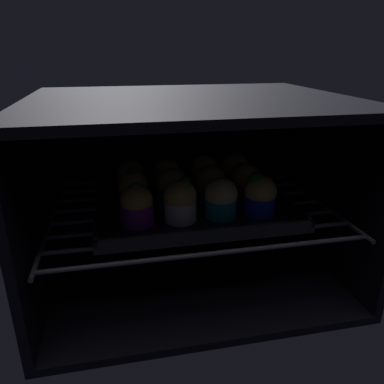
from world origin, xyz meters
TOP-DOWN VIEW (x-y plane):
  - oven_cavity at (0.00, 26.25)cm, footprint 59.00×47.00cm
  - oven_rack at (0.00, 22.00)cm, footprint 54.80×42.00cm
  - baking_tray at (0.00, 20.25)cm, footprint 37.18×29.58cm
  - muffin_row0_col0 at (-11.22, 12.86)cm, footprint 5.65×5.65cm
  - muffin_row0_col1 at (-3.62, 12.80)cm, footprint 5.75×5.75cm
  - muffin_row0_col2 at (3.76, 12.96)cm, footprint 5.94×5.94cm
  - muffin_row0_col3 at (11.07, 12.71)cm, footprint 5.94×5.94cm
  - muffin_row1_col0 at (-11.31, 20.63)cm, footprint 5.65×5.65cm
  - muffin_row1_col1 at (-4.01, 20.03)cm, footprint 5.97×5.97cm
  - muffin_row1_col2 at (3.82, 20.43)cm, footprint 5.87×5.87cm
  - muffin_row1_col3 at (11.05, 20.21)cm, footprint 5.65×5.65cm
  - muffin_row2_col0 at (-11.36, 27.78)cm, footprint 5.65×5.65cm
  - muffin_row2_col1 at (-3.93, 27.64)cm, footprint 5.65×5.65cm
  - muffin_row2_col2 at (4.19, 27.86)cm, footprint 5.80×5.80cm
  - muffin_row2_col3 at (11.14, 27.62)cm, footprint 5.90×5.90cm

SIDE VIEW (x-z plane):
  - oven_rack at x=0.00cm, z-range 13.20..14.00cm
  - baking_tray at x=0.00cm, z-range 13.58..15.78cm
  - oven_cavity at x=0.00cm, z-range -1.50..35.50cm
  - muffin_row2_col0 at x=-11.36cm, z-range 14.97..22.16cm
  - muffin_row0_col0 at x=-11.22cm, z-range 14.82..22.45cm
  - muffin_row2_col1 at x=-3.93cm, z-range 15.05..22.26cm
  - muffin_row1_col1 at x=-4.01cm, z-range 14.99..22.32cm
  - muffin_row2_col2 at x=4.19cm, z-range 14.99..22.35cm
  - muffin_row1_col2 at x=3.82cm, z-range 15.00..22.42cm
  - muffin_row0_col2 at x=3.76cm, z-range 15.06..22.37cm
  - muffin_row1_col0 at x=-11.31cm, z-range 14.79..22.64cm
  - muffin_row1_col3 at x=11.05cm, z-range 15.04..22.40cm
  - muffin_row0_col1 at x=-3.62cm, z-range 14.82..22.80cm
  - muffin_row0_col3 at x=11.07cm, z-range 14.78..22.88cm
  - muffin_row2_col3 at x=11.14cm, z-range 14.94..22.81cm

